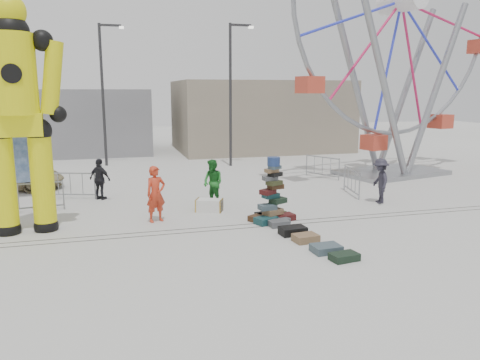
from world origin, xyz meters
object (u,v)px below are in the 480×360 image
object	(u,v)px
pedestrian_green	(213,183)
parked_suv	(16,176)
barricade_wheel_back	(322,167)
lamp_post_right	(232,88)
suitcase_tower	(272,203)
crash_test_dummy	(17,108)
barricade_dummy_b	(34,197)
barricade_wheel_front	(352,182)
ferris_wheel	(400,25)
pedestrian_grey	(380,181)
steamer_trunk	(209,205)
barricade_dummy_c	(70,185)
pedestrian_red	(156,194)
pedestrian_black	(100,179)
lamp_post_left	(104,88)

from	to	relation	value
pedestrian_green	parked_suv	distance (m)	9.46
barricade_wheel_back	lamp_post_right	bearing A→B (deg)	-173.87
suitcase_tower	parked_suv	xyz separation A→B (m)	(-9.24, 8.03, -0.03)
crash_test_dummy	barricade_dummy_b	bearing A→B (deg)	89.08
lamp_post_right	barricade_wheel_front	world-z (taller)	lamp_post_right
ferris_wheel	pedestrian_green	bearing A→B (deg)	-171.85
ferris_wheel	parked_suv	xyz separation A→B (m)	(-18.21, 1.28, -6.94)
barricade_dummy_b	pedestrian_grey	xyz separation A→B (m)	(12.75, -2.05, 0.32)
steamer_trunk	barricade_dummy_b	world-z (taller)	barricade_dummy_b
barricade_dummy_c	pedestrian_red	size ratio (longest dim) A/B	1.07
crash_test_dummy	parked_suv	distance (m)	8.06
suitcase_tower	barricade_wheel_back	xyz separation A→B (m)	(5.05, 6.79, -0.05)
barricade_dummy_b	pedestrian_red	bearing A→B (deg)	-37.99
suitcase_tower	barricade_dummy_c	world-z (taller)	suitcase_tower
steamer_trunk	barricade_wheel_front	distance (m)	6.46
barricade_dummy_c	pedestrian_red	xyz separation A→B (m)	(3.01, -4.30, 0.39)
lamp_post_right	pedestrian_green	xyz separation A→B (m)	(-3.12, -9.11, -3.61)
pedestrian_red	pedestrian_black	world-z (taller)	pedestrian_red
lamp_post_right	lamp_post_left	world-z (taller)	same
crash_test_dummy	barricade_dummy_c	bearing A→B (deg)	73.59
crash_test_dummy	parked_suv	size ratio (longest dim) A/B	1.76
barricade_wheel_front	pedestrian_green	bearing A→B (deg)	103.72
suitcase_tower	lamp_post_left	bearing A→B (deg)	91.96
barricade_dummy_c	steamer_trunk	bearing A→B (deg)	-16.78
lamp_post_right	pedestrian_red	size ratio (longest dim) A/B	4.27
barricade_dummy_b	parked_suv	xyz separation A→B (m)	(-1.38, 4.66, 0.02)
pedestrian_red	parked_suv	world-z (taller)	pedestrian_red
barricade_dummy_b	pedestrian_green	world-z (taller)	pedestrian_green
lamp_post_right	barricade_dummy_b	bearing A→B (deg)	-138.52
ferris_wheel	barricade_wheel_back	world-z (taller)	ferris_wheel
barricade_wheel_back	pedestrian_green	size ratio (longest dim) A/B	1.14
barricade_wheel_back	pedestrian_green	bearing A→B (deg)	-85.38
ferris_wheel	barricade_wheel_front	world-z (taller)	ferris_wheel
crash_test_dummy	barricade_wheel_front	size ratio (longest dim) A/B	3.62
barricade_dummy_b	barricade_dummy_c	world-z (taller)	same
crash_test_dummy	parked_suv	xyz separation A→B (m)	(-1.53, 7.22, -3.24)
suitcase_tower	pedestrian_red	xyz separation A→B (m)	(-3.75, 0.96, 0.33)
lamp_post_left	lamp_post_right	bearing A→B (deg)	-15.95
ferris_wheel	crash_test_dummy	bearing A→B (deg)	-173.53
crash_test_dummy	pedestrian_black	size ratio (longest dim) A/B	4.36
parked_suv	pedestrian_grey	bearing A→B (deg)	-91.74
pedestrian_grey	lamp_post_right	bearing A→B (deg)	-150.47
crash_test_dummy	pedestrian_green	xyz separation A→B (m)	(6.28, 1.89, -2.94)
lamp_post_right	parked_suv	bearing A→B (deg)	-160.91
barricade_dummy_b	lamp_post_right	bearing A→B (deg)	33.80
crash_test_dummy	ferris_wheel	world-z (taller)	ferris_wheel
lamp_post_right	pedestrian_red	world-z (taller)	lamp_post_right
barricade_dummy_c	pedestrian_red	world-z (taller)	pedestrian_red
pedestrian_grey	pedestrian_red	bearing A→B (deg)	-75.05
suitcase_tower	pedestrian_black	world-z (taller)	suitcase_tower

